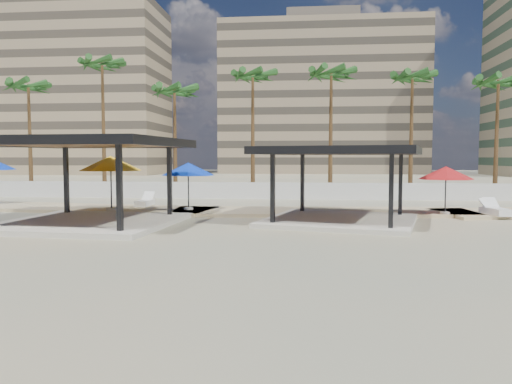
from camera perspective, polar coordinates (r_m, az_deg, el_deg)
ground at (r=20.23m, az=2.34°, el=-4.62°), size 200.00×200.00×0.00m
promenade at (r=27.81m, az=7.42°, el=-2.17°), size 44.45×7.97×0.24m
boundary_wall at (r=36.07m, az=3.88°, el=0.13°), size 56.00×0.30×1.20m
building_west at (r=98.76m, az=-20.58°, el=10.87°), size 34.00×16.00×32.40m
building_mid at (r=98.65m, az=7.51°, el=10.51°), size 38.00×16.00×30.40m
pavilion_central at (r=23.34m, az=9.67°, el=1.62°), size 8.38×8.38×3.49m
pavilion_west at (r=23.35m, az=-18.57°, el=2.02°), size 8.18×8.18×3.87m
umbrella_b at (r=27.80m, az=-16.27°, el=3.15°), size 4.05×4.05×2.93m
umbrella_c at (r=26.70m, az=20.89°, el=2.04°), size 3.16×3.16×2.40m
umbrella_f at (r=27.32m, az=-7.75°, el=2.60°), size 3.44×3.44×2.56m
lounger_a at (r=30.11m, az=-12.57°, el=-1.17°), size 0.72×2.07×0.78m
lounger_b at (r=27.62m, az=25.80°, el=-1.93°), size 0.82×2.12×0.78m
lounger_c at (r=27.60m, az=25.69°, el=-1.95°), size 1.20×2.07×0.74m
palm_a at (r=44.56m, az=-24.57°, el=10.51°), size 3.00×3.00×9.53m
palm_b at (r=42.49m, az=-17.17°, el=13.16°), size 3.00×3.00×11.22m
palm_c at (r=39.70m, az=-9.30°, el=10.85°), size 3.00×3.00×8.94m
palm_d at (r=39.54m, az=-0.37°, el=12.59°), size 3.00×3.00×10.15m
palm_e at (r=38.86m, az=8.60°, el=12.65°), size 3.00×3.00×10.12m
palm_f at (r=39.74m, az=17.44°, el=11.87°), size 3.00×3.00×9.79m
palm_g at (r=40.90m, az=25.95°, el=10.74°), size 3.00×3.00×9.27m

